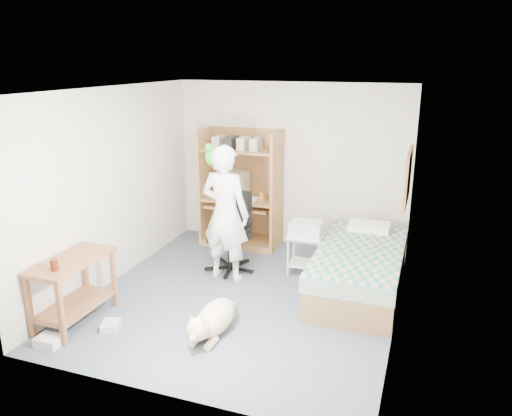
{
  "coord_description": "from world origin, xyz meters",
  "views": [
    {
      "loc": [
        2.0,
        -5.23,
        2.83
      ],
      "look_at": [
        0.03,
        0.33,
        1.05
      ],
      "focal_mm": 35.0,
      "sensor_mm": 36.0,
      "label": 1
    }
  ],
  "objects_px": {
    "side_desk": "(73,281)",
    "printer_cart": "(306,248)",
    "computer_hutch": "(242,193)",
    "dog": "(213,319)",
    "bed": "(359,270)",
    "office_chair": "(232,243)",
    "person": "(225,214)"
  },
  "relations": [
    {
      "from": "person",
      "to": "dog",
      "type": "height_order",
      "value": "person"
    },
    {
      "from": "printer_cart",
      "to": "person",
      "type": "bearing_deg",
      "value": -153.13
    },
    {
      "from": "bed",
      "to": "person",
      "type": "distance_m",
      "value": 1.84
    },
    {
      "from": "bed",
      "to": "printer_cart",
      "type": "distance_m",
      "value": 0.84
    },
    {
      "from": "person",
      "to": "dog",
      "type": "xyz_separation_m",
      "value": [
        0.42,
        -1.36,
        -0.73
      ]
    },
    {
      "from": "computer_hutch",
      "to": "person",
      "type": "bearing_deg",
      "value": -78.12
    },
    {
      "from": "person",
      "to": "printer_cart",
      "type": "relative_size",
      "value": 3.21
    },
    {
      "from": "printer_cart",
      "to": "dog",
      "type": "bearing_deg",
      "value": -107.03
    },
    {
      "from": "computer_hutch",
      "to": "person",
      "type": "xyz_separation_m",
      "value": [
        0.28,
        -1.31,
        0.08
      ]
    },
    {
      "from": "computer_hutch",
      "to": "office_chair",
      "type": "height_order",
      "value": "computer_hutch"
    },
    {
      "from": "side_desk",
      "to": "printer_cart",
      "type": "xyz_separation_m",
      "value": [
        2.08,
        2.13,
        -0.12
      ]
    },
    {
      "from": "side_desk",
      "to": "printer_cart",
      "type": "height_order",
      "value": "side_desk"
    },
    {
      "from": "dog",
      "to": "printer_cart",
      "type": "distance_m",
      "value": 1.95
    },
    {
      "from": "side_desk",
      "to": "printer_cart",
      "type": "distance_m",
      "value": 2.98
    },
    {
      "from": "office_chair",
      "to": "dog",
      "type": "distance_m",
      "value": 1.74
    },
    {
      "from": "person",
      "to": "printer_cart",
      "type": "xyz_separation_m",
      "value": [
        0.96,
        0.5,
        -0.53
      ]
    },
    {
      "from": "computer_hutch",
      "to": "bed",
      "type": "bearing_deg",
      "value": -29.29
    },
    {
      "from": "computer_hutch",
      "to": "bed",
      "type": "distance_m",
      "value": 2.35
    },
    {
      "from": "office_chair",
      "to": "dog",
      "type": "height_order",
      "value": "office_chair"
    },
    {
      "from": "computer_hutch",
      "to": "dog",
      "type": "relative_size",
      "value": 1.71
    },
    {
      "from": "bed",
      "to": "printer_cart",
      "type": "relative_size",
      "value": 3.61
    },
    {
      "from": "side_desk",
      "to": "dog",
      "type": "bearing_deg",
      "value": 9.98
    },
    {
      "from": "bed",
      "to": "dog",
      "type": "bearing_deg",
      "value": -130.25
    },
    {
      "from": "bed",
      "to": "person",
      "type": "bearing_deg",
      "value": -173.87
    },
    {
      "from": "computer_hutch",
      "to": "printer_cart",
      "type": "height_order",
      "value": "computer_hutch"
    },
    {
      "from": "computer_hutch",
      "to": "bed",
      "type": "relative_size",
      "value": 0.89
    },
    {
      "from": "person",
      "to": "bed",
      "type": "bearing_deg",
      "value": -167.03
    },
    {
      "from": "person",
      "to": "printer_cart",
      "type": "bearing_deg",
      "value": -145.4
    },
    {
      "from": "bed",
      "to": "office_chair",
      "type": "xyz_separation_m",
      "value": [
        -1.77,
        0.12,
        0.1
      ]
    },
    {
      "from": "computer_hutch",
      "to": "side_desk",
      "type": "relative_size",
      "value": 1.8
    },
    {
      "from": "side_desk",
      "to": "dog",
      "type": "height_order",
      "value": "side_desk"
    },
    {
      "from": "side_desk",
      "to": "office_chair",
      "type": "height_order",
      "value": "office_chair"
    }
  ]
}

